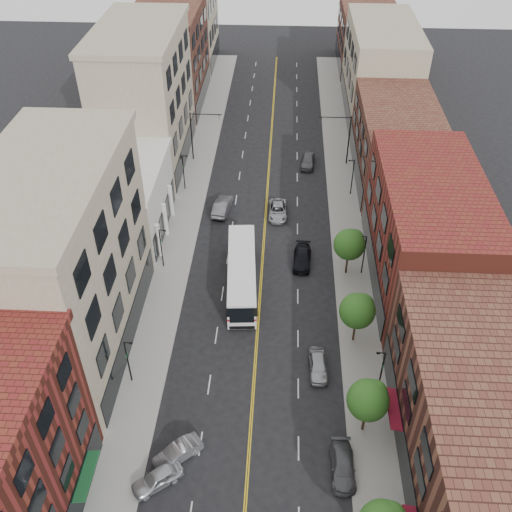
% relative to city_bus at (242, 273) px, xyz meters
% --- Properties ---
extents(ground, '(220.00, 220.00, 0.00)m').
position_rel_city_bus_xyz_m(ground, '(2.00, -21.24, -1.97)').
color(ground, black).
rests_on(ground, ground).
extents(sidewalk_left, '(4.00, 110.00, 0.15)m').
position_rel_city_bus_xyz_m(sidewalk_left, '(-8.00, 13.76, -1.89)').
color(sidewalk_left, gray).
rests_on(sidewalk_left, ground).
extents(sidewalk_right, '(4.00, 110.00, 0.15)m').
position_rel_city_bus_xyz_m(sidewalk_right, '(12.00, 13.76, -1.89)').
color(sidewalk_right, gray).
rests_on(sidewalk_right, ground).
extents(bldg_l_tanoffice, '(10.00, 22.00, 18.00)m').
position_rel_city_bus_xyz_m(bldg_l_tanoffice, '(-15.00, -8.24, 7.03)').
color(bldg_l_tanoffice, gray).
rests_on(bldg_l_tanoffice, ground).
extents(bldg_l_white, '(10.00, 14.00, 8.00)m').
position_rel_city_bus_xyz_m(bldg_l_white, '(-15.00, 9.76, 2.03)').
color(bldg_l_white, silver).
rests_on(bldg_l_white, ground).
extents(bldg_l_far_a, '(10.00, 20.00, 18.00)m').
position_rel_city_bus_xyz_m(bldg_l_far_a, '(-15.00, 26.76, 7.03)').
color(bldg_l_far_a, gray).
rests_on(bldg_l_far_a, ground).
extents(bldg_l_far_b, '(10.00, 20.00, 15.00)m').
position_rel_city_bus_xyz_m(bldg_l_far_b, '(-15.00, 46.76, 5.53)').
color(bldg_l_far_b, '#5A2D24').
rests_on(bldg_l_far_b, ground).
extents(bldg_l_far_c, '(10.00, 16.00, 20.00)m').
position_rel_city_bus_xyz_m(bldg_l_far_c, '(-15.00, 64.76, 8.03)').
color(bldg_l_far_c, gray).
rests_on(bldg_l_far_c, ground).
extents(bldg_r_near, '(10.00, 26.00, 10.00)m').
position_rel_city_bus_xyz_m(bldg_r_near, '(19.00, -21.24, 3.03)').
color(bldg_r_near, '#5A2D24').
rests_on(bldg_r_near, ground).
extents(bldg_r_mid, '(10.00, 22.00, 12.00)m').
position_rel_city_bus_xyz_m(bldg_r_mid, '(19.00, 2.76, 4.03)').
color(bldg_r_mid, maroon).
rests_on(bldg_r_mid, ground).
extents(bldg_r_far_a, '(10.00, 20.00, 10.00)m').
position_rel_city_bus_xyz_m(bldg_r_far_a, '(19.00, 23.76, 3.03)').
color(bldg_r_far_a, '#5A2D24').
rests_on(bldg_r_far_a, ground).
extents(bldg_r_far_b, '(10.00, 22.00, 14.00)m').
position_rel_city_bus_xyz_m(bldg_r_far_b, '(19.00, 44.76, 5.03)').
color(bldg_r_far_b, gray).
rests_on(bldg_r_far_b, ground).
extents(bldg_r_far_c, '(10.00, 18.00, 11.00)m').
position_rel_city_bus_xyz_m(bldg_r_far_c, '(19.00, 64.76, 3.53)').
color(bldg_r_far_c, '#5A2D24').
rests_on(bldg_r_far_c, ground).
extents(tree_r_1, '(3.40, 3.40, 5.59)m').
position_rel_city_bus_xyz_m(tree_r_1, '(11.39, -17.17, 2.16)').
color(tree_r_1, black).
rests_on(tree_r_1, sidewalk_right).
extents(tree_r_2, '(3.40, 3.40, 5.59)m').
position_rel_city_bus_xyz_m(tree_r_2, '(11.39, -7.17, 2.16)').
color(tree_r_2, black).
rests_on(tree_r_2, sidewalk_right).
extents(tree_r_3, '(3.40, 3.40, 5.59)m').
position_rel_city_bus_xyz_m(tree_r_3, '(11.39, 2.83, 2.16)').
color(tree_r_3, black).
rests_on(tree_r_3, sidewalk_right).
extents(lamp_l_1, '(0.81, 0.55, 5.05)m').
position_rel_city_bus_xyz_m(lamp_l_1, '(-8.95, -13.24, 1.00)').
color(lamp_l_1, black).
rests_on(lamp_l_1, sidewalk_left).
extents(lamp_l_2, '(0.81, 0.55, 5.05)m').
position_rel_city_bus_xyz_m(lamp_l_2, '(-8.95, 2.76, 1.00)').
color(lamp_l_2, black).
rests_on(lamp_l_2, sidewalk_left).
extents(lamp_l_3, '(0.81, 0.55, 5.05)m').
position_rel_city_bus_xyz_m(lamp_l_3, '(-8.95, 18.76, 1.00)').
color(lamp_l_3, black).
rests_on(lamp_l_3, sidewalk_left).
extents(lamp_r_1, '(0.81, 0.55, 5.05)m').
position_rel_city_bus_xyz_m(lamp_r_1, '(12.95, -13.24, 1.00)').
color(lamp_r_1, black).
rests_on(lamp_r_1, sidewalk_right).
extents(lamp_r_2, '(0.81, 0.55, 5.05)m').
position_rel_city_bus_xyz_m(lamp_r_2, '(12.95, 2.76, 1.00)').
color(lamp_r_2, black).
rests_on(lamp_r_2, sidewalk_right).
extents(lamp_r_3, '(0.81, 0.55, 5.05)m').
position_rel_city_bus_xyz_m(lamp_r_3, '(12.95, 18.76, 1.00)').
color(lamp_r_3, black).
rests_on(lamp_r_3, sidewalk_right).
extents(signal_mast_left, '(4.49, 0.18, 7.20)m').
position_rel_city_bus_xyz_m(signal_mast_left, '(-8.27, 26.76, 2.68)').
color(signal_mast_left, black).
rests_on(signal_mast_left, sidewalk_left).
extents(signal_mast_right, '(4.49, 0.18, 7.20)m').
position_rel_city_bus_xyz_m(signal_mast_right, '(12.27, 26.76, 2.68)').
color(signal_mast_right, black).
rests_on(signal_mast_right, sidewalk_right).
extents(city_bus, '(3.91, 13.35, 3.39)m').
position_rel_city_bus_xyz_m(city_bus, '(0.00, 0.00, 0.00)').
color(city_bus, white).
rests_on(city_bus, ground).
extents(car_angle_a, '(4.21, 3.74, 1.38)m').
position_rel_city_bus_xyz_m(car_angle_a, '(-4.81, -22.85, -1.28)').
color(car_angle_a, silver).
rests_on(car_angle_a, ground).
extents(car_angle_b, '(4.03, 3.70, 1.34)m').
position_rel_city_bus_xyz_m(car_angle_b, '(-3.60, -20.55, -1.30)').
color(car_angle_b, '#ADAFB5').
rests_on(car_angle_b, ground).
extents(car_parked_mid, '(1.95, 4.58, 1.32)m').
position_rel_city_bus_xyz_m(car_parked_mid, '(9.40, -21.05, -1.31)').
color(car_parked_mid, '#4E4F53').
rests_on(car_parked_mid, ground).
extents(car_parked_far, '(1.86, 4.23, 1.42)m').
position_rel_city_bus_xyz_m(car_parked_far, '(7.80, -11.12, -1.26)').
color(car_parked_far, '#A3A5AA').
rests_on(car_parked_far, ground).
extents(car_lane_behind, '(2.40, 5.20, 1.65)m').
position_rel_city_bus_xyz_m(car_lane_behind, '(-3.50, 14.00, -1.14)').
color(car_lane_behind, '#515156').
rests_on(car_lane_behind, ground).
extents(car_lane_a, '(2.24, 4.93, 1.40)m').
position_rel_city_bus_xyz_m(car_lane_a, '(6.46, 4.30, -1.27)').
color(car_lane_a, black).
rests_on(car_lane_a, ground).
extents(car_lane_b, '(2.43, 5.07, 1.39)m').
position_rel_city_bus_xyz_m(car_lane_b, '(3.50, 13.57, -1.27)').
color(car_lane_b, '#999BA0').
rests_on(car_lane_b, ground).
extents(car_lane_c, '(2.35, 4.81, 1.58)m').
position_rel_city_bus_xyz_m(car_lane_c, '(7.50, 26.11, -1.18)').
color(car_lane_c, '#4F5055').
rests_on(car_lane_c, ground).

